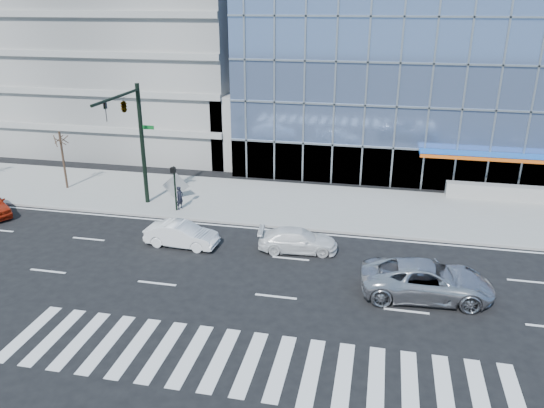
{
  "coord_description": "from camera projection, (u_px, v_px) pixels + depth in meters",
  "views": [
    {
      "loc": [
        4.32,
        -25.25,
        13.14
      ],
      "look_at": [
        -1.67,
        3.0,
        1.89
      ],
      "focal_mm": 35.0,
      "sensor_mm": 36.0,
      "label": 1
    }
  ],
  "objects": [
    {
      "name": "pedestrian",
      "position": [
        180.0,
        198.0,
        34.68
      ],
      "size": [
        0.56,
        0.67,
        1.56
      ],
      "primitive_type": "imported",
      "rotation": [
        0.0,
        0.0,
        1.19
      ],
      "color": "black",
      "rests_on": "sidewalk"
    },
    {
      "name": "sidewalk",
      "position": [
        311.0,
        205.0,
        35.88
      ],
      "size": [
        120.0,
        8.0,
        0.15
      ],
      "primitive_type": "cube",
      "color": "gray",
      "rests_on": "ground"
    },
    {
      "name": "street_tree_near",
      "position": [
        60.0,
        139.0,
        37.57
      ],
      "size": [
        1.1,
        1.1,
        4.23
      ],
      "color": "#332319",
      "rests_on": "sidewalk"
    },
    {
      "name": "traffic_signal",
      "position": [
        130.0,
        119.0,
        32.67
      ],
      "size": [
        1.14,
        5.74,
        8.0
      ],
      "color": "black",
      "rests_on": "sidewalk"
    },
    {
      "name": "tilted_panel",
      "position": [
        176.0,
        186.0,
        36.5
      ],
      "size": [
        1.74,
        0.69,
        1.83
      ],
      "primitive_type": "cube",
      "rotation": [
        0.0,
        0.88,
        0.35
      ],
      "color": "gray",
      "rests_on": "sidewalk"
    },
    {
      "name": "ground",
      "position": [
        291.0,
        259.0,
        28.62
      ],
      "size": [
        160.0,
        160.0,
        0.0
      ],
      "primitive_type": "plane",
      "color": "black",
      "rests_on": "ground"
    },
    {
      "name": "white_suv",
      "position": [
        298.0,
        240.0,
        29.31
      ],
      "size": [
        4.55,
        2.27,
        1.27
      ],
      "primitive_type": "imported",
      "rotation": [
        0.0,
        0.0,
        1.69
      ],
      "color": "white",
      "rests_on": "ground"
    },
    {
      "name": "ped_signal_post",
      "position": [
        174.0,
        182.0,
        33.99
      ],
      "size": [
        0.3,
        0.33,
        3.0
      ],
      "color": "black",
      "rests_on": "sidewalk"
    },
    {
      "name": "white_sedan",
      "position": [
        182.0,
        235.0,
        29.89
      ],
      "size": [
        4.22,
        1.7,
        1.36
      ],
      "primitive_type": "imported",
      "rotation": [
        0.0,
        0.0,
        1.51
      ],
      "color": "white",
      "rests_on": "ground"
    },
    {
      "name": "silver_suv",
      "position": [
        427.0,
        280.0,
        24.72
      ],
      "size": [
        6.28,
        3.22,
        1.7
      ],
      "primitive_type": "imported",
      "rotation": [
        0.0,
        0.0,
        1.64
      ],
      "color": "silver",
      "rests_on": "ground"
    },
    {
      "name": "parking_garage",
      "position": [
        140.0,
        32.0,
        52.56
      ],
      "size": [
        24.0,
        24.0,
        20.0
      ],
      "primitive_type": "cube",
      "color": "gray",
      "rests_on": "ground"
    },
    {
      "name": "ramp_block",
      "position": [
        259.0,
        126.0,
        45.1
      ],
      "size": [
        6.0,
        8.0,
        6.0
      ],
      "primitive_type": "cube",
      "color": "gray",
      "rests_on": "ground"
    },
    {
      "name": "theatre_building",
      "position": [
        499.0,
        66.0,
        46.89
      ],
      "size": [
        42.0,
        26.0,
        15.0
      ],
      "primitive_type": "cube",
      "color": "#6982B0",
      "rests_on": "ground"
    }
  ]
}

